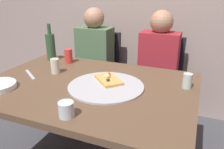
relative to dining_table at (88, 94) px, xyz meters
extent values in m
cube|color=brown|center=(0.00, 0.00, 0.06)|extent=(1.43, 1.00, 0.04)
cylinder|color=brown|center=(-0.65, 0.44, -0.32)|extent=(0.06, 0.06, 0.70)
cylinder|color=brown|center=(0.65, 0.44, -0.32)|extent=(0.06, 0.06, 0.70)
cylinder|color=#ADADB2|center=(0.14, 0.00, 0.08)|extent=(0.50, 0.50, 0.01)
cube|color=tan|center=(0.12, 0.07, 0.10)|extent=(0.25, 0.25, 0.02)
sphere|color=#EAD184|center=(0.11, 0.09, 0.12)|extent=(0.04, 0.04, 0.04)
sphere|color=#2D381E|center=(0.14, 0.03, 0.11)|extent=(0.02, 0.02, 0.02)
sphere|color=#B22D23|center=(0.10, 0.12, 0.11)|extent=(0.03, 0.03, 0.03)
cylinder|color=#2D5133|center=(-0.55, 0.36, 0.19)|extent=(0.08, 0.08, 0.23)
cylinder|color=#2D5133|center=(-0.55, 0.36, 0.35)|extent=(0.03, 0.03, 0.09)
cylinder|color=silver|center=(0.10, -0.40, 0.12)|extent=(0.08, 0.08, 0.08)
cylinder|color=beige|center=(-0.32, 0.09, 0.13)|extent=(0.07, 0.07, 0.11)
cylinder|color=#B7C6BC|center=(0.63, 0.19, 0.12)|extent=(0.06, 0.06, 0.10)
cylinder|color=red|center=(-0.36, 0.34, 0.14)|extent=(0.07, 0.07, 0.12)
cube|color=#B7B7BC|center=(-0.47, -0.02, 0.08)|extent=(0.19, 0.14, 0.01)
cube|color=black|center=(-0.36, 0.82, -0.22)|extent=(0.44, 0.44, 0.05)
cube|color=black|center=(-0.36, 1.02, 0.01)|extent=(0.44, 0.04, 0.45)
cylinder|color=black|center=(-0.17, 0.63, -0.46)|extent=(0.04, 0.04, 0.42)
cylinder|color=black|center=(-0.55, 0.63, -0.46)|extent=(0.04, 0.04, 0.42)
cylinder|color=black|center=(-0.17, 1.01, -0.46)|extent=(0.04, 0.04, 0.42)
cylinder|color=black|center=(-0.55, 1.01, -0.46)|extent=(0.04, 0.04, 0.42)
cube|color=black|center=(0.32, 0.82, -0.22)|extent=(0.44, 0.44, 0.05)
cube|color=black|center=(0.32, 1.02, 0.01)|extent=(0.44, 0.04, 0.45)
cylinder|color=black|center=(0.51, 0.63, -0.46)|extent=(0.04, 0.04, 0.42)
cylinder|color=black|center=(0.13, 0.63, -0.46)|extent=(0.04, 0.04, 0.42)
cylinder|color=black|center=(0.51, 1.01, -0.46)|extent=(0.04, 0.04, 0.42)
cylinder|color=black|center=(0.13, 1.01, -0.46)|extent=(0.04, 0.04, 0.42)
cube|color=#4C6B47|center=(-0.36, 0.84, 0.04)|extent=(0.36, 0.22, 0.52)
sphere|color=#A87A5B|center=(-0.36, 0.84, 0.40)|extent=(0.21, 0.21, 0.21)
cylinder|color=black|center=(-0.28, 0.64, -0.22)|extent=(0.12, 0.40, 0.12)
cylinder|color=black|center=(-0.44, 0.64, -0.22)|extent=(0.12, 0.40, 0.12)
cylinder|color=black|center=(-0.28, 0.44, -0.44)|extent=(0.11, 0.11, 0.45)
cylinder|color=black|center=(-0.44, 0.44, -0.44)|extent=(0.11, 0.11, 0.45)
cube|color=maroon|center=(0.32, 0.84, 0.04)|extent=(0.36, 0.22, 0.52)
sphere|color=#A87A5B|center=(0.32, 0.84, 0.40)|extent=(0.21, 0.21, 0.21)
cylinder|color=#3F0E12|center=(0.40, 0.64, -0.22)|extent=(0.12, 0.40, 0.12)
cylinder|color=#3F0E12|center=(0.24, 0.64, -0.22)|extent=(0.12, 0.40, 0.12)
cylinder|color=#3F0E12|center=(0.40, 0.44, -0.44)|extent=(0.11, 0.11, 0.45)
cylinder|color=#3F0E12|center=(0.24, 0.44, -0.44)|extent=(0.11, 0.11, 0.45)
camera|label=1|loc=(0.68, -1.22, 0.69)|focal=35.84mm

